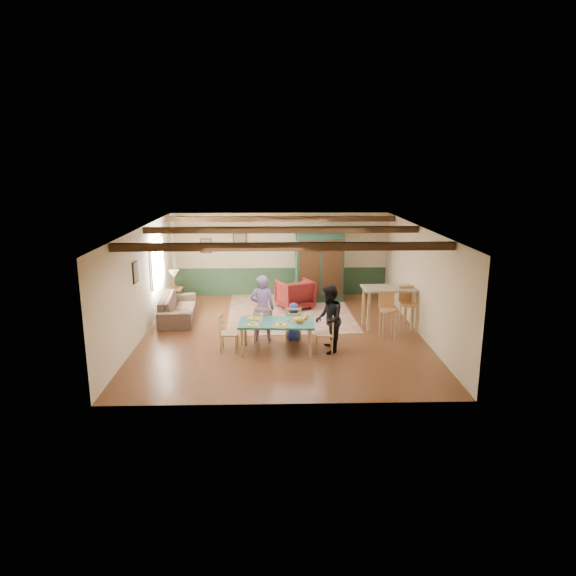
{
  "coord_description": "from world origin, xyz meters",
  "views": [
    {
      "loc": [
        -0.2,
        -12.53,
        4.24
      ],
      "look_at": [
        0.15,
        0.16,
        1.15
      ],
      "focal_mm": 32.0,
      "sensor_mm": 36.0,
      "label": 1
    }
  ],
  "objects_px": {
    "dining_chair_far_right": "(294,324)",
    "armoire": "(319,265)",
    "dining_table": "(277,337)",
    "dining_chair_end_left": "(229,332)",
    "person_child": "(294,322)",
    "armchair": "(295,294)",
    "dining_chair_end_right": "(324,333)",
    "person_woman": "(329,319)",
    "end_table": "(175,298)",
    "sofa": "(178,307)",
    "bar_stool_right": "(408,310)",
    "counter_table": "(388,308)",
    "dining_chair_far_left": "(262,324)",
    "bar_stool_left": "(388,316)",
    "table_lamp": "(174,279)",
    "cat": "(300,320)",
    "person_man": "(262,308)"
  },
  "relations": [
    {
      "from": "person_man",
      "to": "counter_table",
      "type": "bearing_deg",
      "value": -162.29
    },
    {
      "from": "counter_table",
      "to": "armoire",
      "type": "bearing_deg",
      "value": 119.0
    },
    {
      "from": "armchair",
      "to": "sofa",
      "type": "bearing_deg",
      "value": -7.26
    },
    {
      "from": "armchair",
      "to": "end_table",
      "type": "height_order",
      "value": "armchair"
    },
    {
      "from": "dining_chair_far_left",
      "to": "armchair",
      "type": "xyz_separation_m",
      "value": [
        0.91,
        2.97,
        -0.01
      ]
    },
    {
      "from": "cat",
      "to": "armoire",
      "type": "distance_m",
      "value": 4.69
    },
    {
      "from": "dining_chair_far_left",
      "to": "sofa",
      "type": "xyz_separation_m",
      "value": [
        -2.4,
        1.94,
        -0.12
      ]
    },
    {
      "from": "person_woman",
      "to": "table_lamp",
      "type": "bearing_deg",
      "value": -129.86
    },
    {
      "from": "dining_chair_far_right",
      "to": "armoire",
      "type": "xyz_separation_m",
      "value": [
        0.95,
        3.82,
        0.69
      ]
    },
    {
      "from": "person_man",
      "to": "armoire",
      "type": "distance_m",
      "value": 4.09
    },
    {
      "from": "person_man",
      "to": "person_woman",
      "type": "distance_m",
      "value": 1.75
    },
    {
      "from": "dining_chair_far_right",
      "to": "table_lamp",
      "type": "height_order",
      "value": "table_lamp"
    },
    {
      "from": "armchair",
      "to": "dining_chair_far_right",
      "type": "bearing_deg",
      "value": 62.7
    },
    {
      "from": "counter_table",
      "to": "bar_stool_left",
      "type": "bearing_deg",
      "value": -102.23
    },
    {
      "from": "person_child",
      "to": "armoire",
      "type": "xyz_separation_m",
      "value": [
        0.95,
        3.74,
        0.67
      ]
    },
    {
      "from": "end_table",
      "to": "counter_table",
      "type": "height_order",
      "value": "counter_table"
    },
    {
      "from": "dining_chair_end_left",
      "to": "person_man",
      "type": "height_order",
      "value": "person_man"
    },
    {
      "from": "dining_chair_end_left",
      "to": "sofa",
      "type": "xyz_separation_m",
      "value": [
        -1.65,
        2.6,
        -0.12
      ]
    },
    {
      "from": "dining_chair_far_right",
      "to": "person_child",
      "type": "height_order",
      "value": "person_child"
    },
    {
      "from": "armoire",
      "to": "dining_table",
      "type": "bearing_deg",
      "value": -111.12
    },
    {
      "from": "dining_chair_far_right",
      "to": "armoire",
      "type": "relative_size",
      "value": 0.4
    },
    {
      "from": "person_woman",
      "to": "person_man",
      "type": "bearing_deg",
      "value": -115.87
    },
    {
      "from": "sofa",
      "to": "bar_stool_right",
      "type": "height_order",
      "value": "bar_stool_right"
    },
    {
      "from": "sofa",
      "to": "table_lamp",
      "type": "distance_m",
      "value": 1.33
    },
    {
      "from": "armchair",
      "to": "bar_stool_right",
      "type": "distance_m",
      "value": 3.65
    },
    {
      "from": "bar_stool_right",
      "to": "person_child",
      "type": "bearing_deg",
      "value": -175.26
    },
    {
      "from": "dining_chair_end_left",
      "to": "bar_stool_left",
      "type": "bearing_deg",
      "value": -75.13
    },
    {
      "from": "person_child",
      "to": "armchair",
      "type": "relative_size",
      "value": 1.0
    },
    {
      "from": "dining_chair_far_left",
      "to": "sofa",
      "type": "relative_size",
      "value": 0.4
    },
    {
      "from": "counter_table",
      "to": "armchair",
      "type": "bearing_deg",
      "value": 139.67
    },
    {
      "from": "dining_table",
      "to": "dining_chair_end_left",
      "type": "bearing_deg",
      "value": 177.41
    },
    {
      "from": "armchair",
      "to": "bar_stool_right",
      "type": "bearing_deg",
      "value": 116.23
    },
    {
      "from": "dining_chair_far_right",
      "to": "dining_chair_end_left",
      "type": "xyz_separation_m",
      "value": [
        -1.51,
        -0.62,
        0.0
      ]
    },
    {
      "from": "dining_chair_far_right",
      "to": "sofa",
      "type": "bearing_deg",
      "value": -29.46
    },
    {
      "from": "dining_chair_far_left",
      "to": "dining_chair_far_right",
      "type": "height_order",
      "value": "same"
    },
    {
      "from": "dining_chair_far_left",
      "to": "end_table",
      "type": "bearing_deg",
      "value": -46.57
    },
    {
      "from": "dining_chair_end_right",
      "to": "armchair",
      "type": "height_order",
      "value": "dining_chair_end_right"
    },
    {
      "from": "person_child",
      "to": "armchair",
      "type": "bearing_deg",
      "value": -90.31
    },
    {
      "from": "dining_chair_far_right",
      "to": "armoire",
      "type": "bearing_deg",
      "value": -101.37
    },
    {
      "from": "table_lamp",
      "to": "dining_chair_far_right",
      "type": "bearing_deg",
      "value": -42.36
    },
    {
      "from": "person_woman",
      "to": "end_table",
      "type": "bearing_deg",
      "value": -129.86
    },
    {
      "from": "dining_chair_far_left",
      "to": "dining_chair_end_right",
      "type": "distance_m",
      "value": 1.63
    },
    {
      "from": "dining_chair_end_left",
      "to": "armoire",
      "type": "height_order",
      "value": "armoire"
    },
    {
      "from": "dining_chair_end_right",
      "to": "armoire",
      "type": "relative_size",
      "value": 0.4
    },
    {
      "from": "armoire",
      "to": "bar_stool_right",
      "type": "bearing_deg",
      "value": -61.36
    },
    {
      "from": "person_child",
      "to": "bar_stool_right",
      "type": "distance_m",
      "value": 3.03
    },
    {
      "from": "dining_chair_end_left",
      "to": "sofa",
      "type": "distance_m",
      "value": 3.08
    },
    {
      "from": "person_child",
      "to": "counter_table",
      "type": "bearing_deg",
      "value": -157.31
    },
    {
      "from": "person_woman",
      "to": "cat",
      "type": "relative_size",
      "value": 4.58
    },
    {
      "from": "person_man",
      "to": "cat",
      "type": "relative_size",
      "value": 4.79
    }
  ]
}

